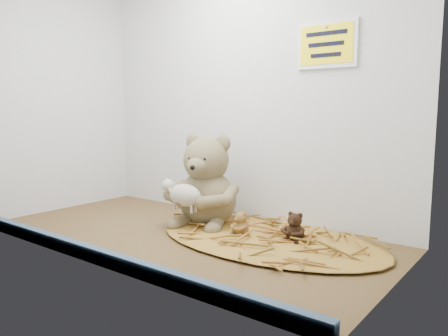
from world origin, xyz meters
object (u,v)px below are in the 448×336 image
Objects in this scene: mini_teddy_brown at (295,225)px; main_teddy at (207,180)px; toy_lamb at (185,195)px; mini_teddy_tan at (241,222)px.

main_teddy is at bearing 175.13° from mini_teddy_brown.
main_teddy reaches higher than mini_teddy_brown.
main_teddy is 33.41cm from mini_teddy_brown.
mini_teddy_tan is at bearing 15.19° from toy_lamb.
toy_lamb is (-0.00, -10.41, -3.32)cm from main_teddy.
mini_teddy_brown is (32.08, 8.89, -5.88)cm from toy_lamb.
mini_teddy_tan is 15.38cm from mini_teddy_brown.
mini_teddy_tan is (17.29, 4.69, -6.39)cm from toy_lamb.
toy_lamb is at bearing -166.67° from mini_teddy_brown.
main_teddy is 10.93cm from toy_lamb.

